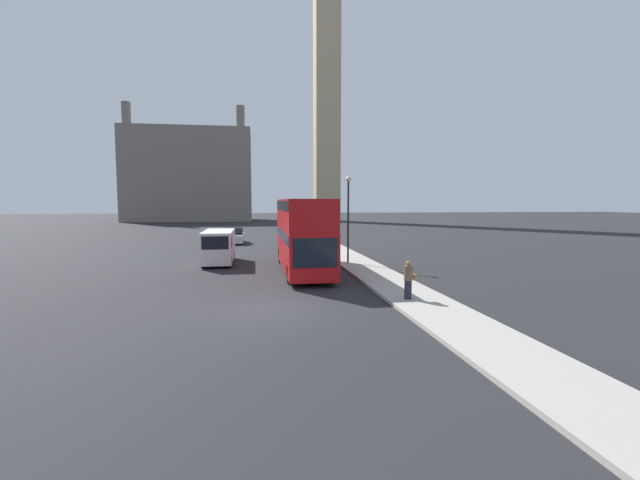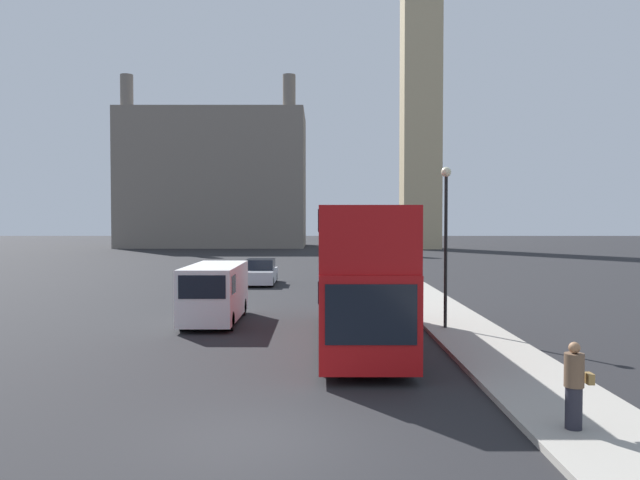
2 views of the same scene
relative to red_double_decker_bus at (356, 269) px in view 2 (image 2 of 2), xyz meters
name	(u,v)px [view 2 (image 2 of 2)]	position (x,y,z in m)	size (l,w,h in m)	color
ground_plane	(256,440)	(-2.37, -8.96, -2.45)	(300.00, 300.00, 0.00)	black
sidewalk_strip	(602,436)	(3.98, -8.96, -2.38)	(2.71, 120.00, 0.15)	#9E998E
building_block_distant	(215,180)	(-17.18, 75.47, 7.73)	(27.22, 15.19, 24.75)	slate
red_double_decker_bus	(356,269)	(0.00, 0.00, 0.00)	(2.54, 10.99, 4.40)	#B71114
white_van	(213,292)	(-5.36, 4.14, -1.23)	(1.99, 5.47, 2.27)	white
pedestrian	(573,385)	(3.51, -8.78, -1.49)	(0.52, 0.36, 1.62)	#23232D
street_lamp	(445,223)	(3.31, 2.15, 1.49)	(0.36, 0.36, 5.79)	black
parked_sedan	(259,273)	(-4.97, 18.92, -1.75)	(1.90, 4.70, 1.58)	silver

